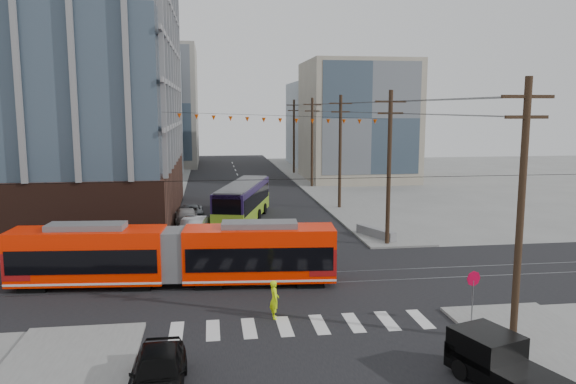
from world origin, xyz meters
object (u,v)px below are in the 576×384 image
city_bus (243,202)px  black_sedan (159,372)px  streetcar (175,255)px  pickup_truck (518,372)px

city_bus → black_sedan: bearing=-83.7°
streetcar → city_bus: 18.02m
streetcar → pickup_truck: bearing=-43.8°
city_bus → pickup_truck: size_ratio=2.31×
streetcar → black_sedan: (0.15, -12.10, -0.92)m
streetcar → city_bus: city_bus is taller
streetcar → black_sedan: bearing=-84.4°
streetcar → city_bus: (4.81, 17.37, 0.00)m
streetcar → black_sedan: 12.14m
pickup_truck → city_bus: bearing=84.8°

